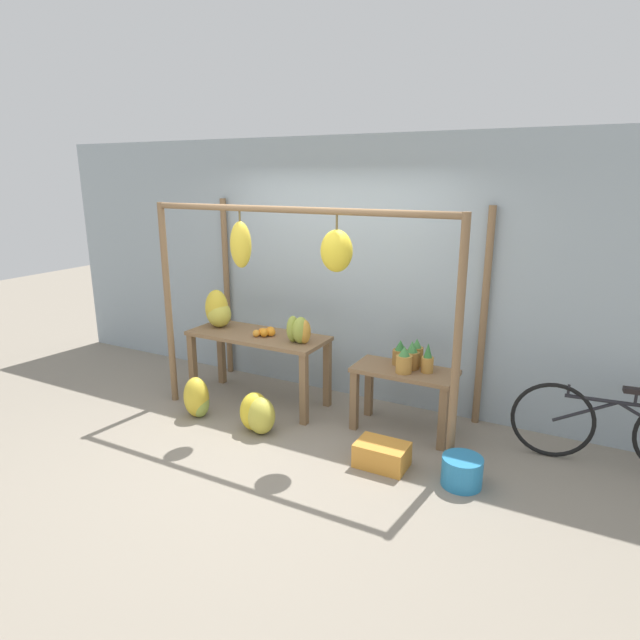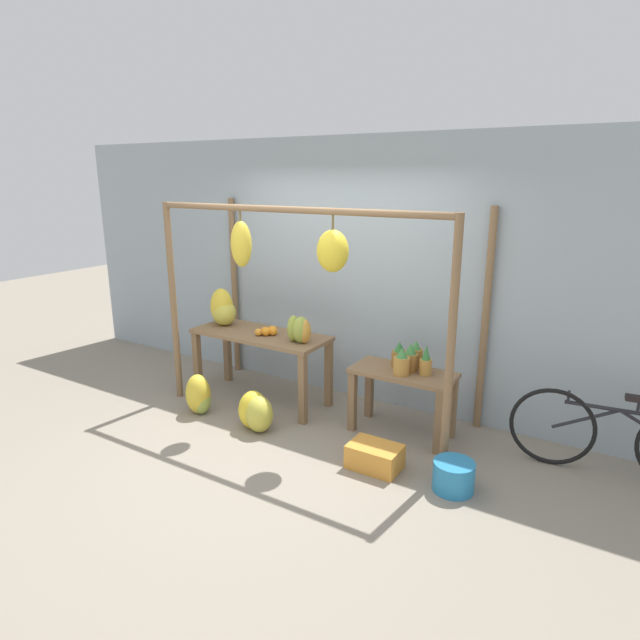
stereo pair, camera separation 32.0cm
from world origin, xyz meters
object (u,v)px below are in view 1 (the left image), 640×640
(banana_pile_ground_left, at_px, (197,399))
(pineapple_cluster, at_px, (410,357))
(papaya_pile, at_px, (300,330))
(parked_bicycle, at_px, (615,428))
(fruit_crate_white, at_px, (382,455))
(banana_pile_ground_right, at_px, (258,413))
(blue_bucket, at_px, (462,471))
(orange_pile, at_px, (265,332))
(banana_pile_on_table, at_px, (218,311))

(banana_pile_ground_left, bearing_deg, pineapple_cluster, 19.97)
(papaya_pile, bearing_deg, parked_bicycle, 6.60)
(pineapple_cluster, xyz_separation_m, fruit_crate_white, (0.03, -0.74, -0.64))
(banana_pile_ground_right, height_order, blue_bucket, banana_pile_ground_right)
(orange_pile, height_order, pineapple_cluster, pineapple_cluster)
(fruit_crate_white, bearing_deg, banana_pile_on_table, 163.50)
(banana_pile_on_table, relative_size, blue_bucket, 1.29)
(orange_pile, height_order, blue_bucket, orange_pile)
(banana_pile_ground_right, bearing_deg, papaya_pile, 73.25)
(orange_pile, bearing_deg, banana_pile_ground_right, -64.27)
(banana_pile_ground_left, distance_m, papaya_pile, 1.27)
(orange_pile, relative_size, blue_bucket, 0.65)
(parked_bicycle, distance_m, papaya_pile, 2.92)
(orange_pile, xyz_separation_m, banana_pile_ground_right, (0.28, -0.58, -0.63))
(fruit_crate_white, bearing_deg, banana_pile_ground_right, 178.59)
(banana_pile_on_table, height_order, banana_pile_ground_left, banana_pile_on_table)
(orange_pile, bearing_deg, parked_bicycle, 5.04)
(orange_pile, relative_size, pineapple_cluster, 0.49)
(banana_pile_ground_left, height_order, banana_pile_ground_right, banana_pile_ground_left)
(fruit_crate_white, relative_size, blue_bucket, 1.34)
(banana_pile_ground_left, bearing_deg, banana_pile_on_table, 107.30)
(pineapple_cluster, relative_size, banana_pile_ground_left, 1.01)
(banana_pile_ground_left, distance_m, parked_bicycle, 3.85)
(papaya_pile, bearing_deg, banana_pile_ground_right, -106.75)
(banana_pile_on_table, bearing_deg, pineapple_cluster, 2.17)
(pineapple_cluster, xyz_separation_m, papaya_pile, (-1.10, -0.17, 0.16))
(pineapple_cluster, distance_m, papaya_pile, 1.13)
(banana_pile_ground_left, distance_m, blue_bucket, 2.70)
(banana_pile_on_table, distance_m, pineapple_cluster, 2.21)
(banana_pile_ground_right, relative_size, blue_bucket, 1.46)
(blue_bucket, xyz_separation_m, papaya_pile, (-1.80, 0.55, 0.78))
(orange_pile, xyz_separation_m, pineapple_cluster, (1.54, 0.13, -0.07))
(blue_bucket, relative_size, parked_bicycle, 0.20)
(orange_pile, distance_m, blue_bucket, 2.42)
(orange_pile, distance_m, pineapple_cluster, 1.55)
(banana_pile_on_table, bearing_deg, papaya_pile, -4.54)
(banana_pile_ground_right, distance_m, parked_bicycle, 3.14)
(parked_bicycle, bearing_deg, banana_pile_ground_left, -166.70)
(banana_pile_ground_left, bearing_deg, banana_pile_ground_right, 1.15)
(pineapple_cluster, bearing_deg, blue_bucket, -45.62)
(banana_pile_ground_right, distance_m, papaya_pile, 0.91)
(banana_pile_on_table, height_order, fruit_crate_white, banana_pile_on_table)
(orange_pile, relative_size, fruit_crate_white, 0.48)
(banana_pile_on_table, relative_size, banana_pile_ground_left, 0.99)
(banana_pile_ground_right, bearing_deg, fruit_crate_white, -1.41)
(orange_pile, distance_m, banana_pile_ground_left, 0.97)
(orange_pile, relative_size, banana_pile_ground_left, 0.50)
(pineapple_cluster, xyz_separation_m, banana_pile_ground_left, (-2.00, -0.73, -0.55))
(orange_pile, relative_size, banana_pile_ground_right, 0.44)
(banana_pile_on_table, bearing_deg, fruit_crate_white, -16.50)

